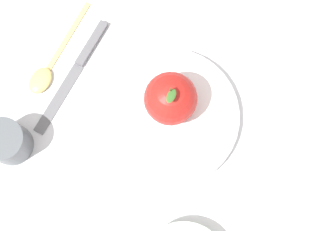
% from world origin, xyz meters
% --- Properties ---
extents(ground_plane, '(2.40, 2.40, 0.00)m').
position_xyz_m(ground_plane, '(0.00, 0.00, 0.00)').
color(ground_plane, silver).
extents(dinner_plate, '(0.23, 0.23, 0.02)m').
position_xyz_m(dinner_plate, '(0.01, 0.03, 0.01)').
color(dinner_plate, white).
rests_on(dinner_plate, ground_plane).
extents(apple, '(0.08, 0.08, 0.10)m').
position_xyz_m(apple, '(-0.01, 0.03, 0.06)').
color(apple, '#B21E19').
rests_on(apple, dinner_plate).
extents(cup, '(0.07, 0.07, 0.06)m').
position_xyz_m(cup, '(0.03, -0.22, 0.03)').
color(cup, '#4C5156').
rests_on(cup, ground_plane).
extents(knife, '(0.19, 0.13, 0.01)m').
position_xyz_m(knife, '(-0.09, -0.11, 0.00)').
color(knife, '#59595E').
rests_on(knife, ground_plane).
extents(spoon, '(0.17, 0.11, 0.01)m').
position_xyz_m(spoon, '(-0.09, -0.16, 0.01)').
color(spoon, '#D8B766').
rests_on(spoon, ground_plane).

